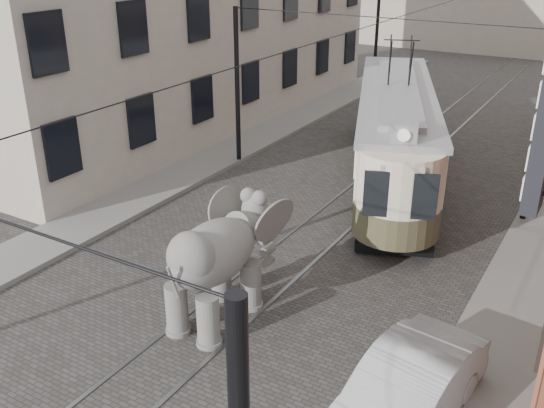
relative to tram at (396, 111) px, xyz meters
The scene contains 9 objects.
ground 8.03m from the tram, 91.44° to the right, with size 120.00×120.00×0.00m, color #413E3C.
tram_rails 8.02m from the tram, 91.44° to the right, with size 1.54×80.00×0.02m, color slate, non-canonical shape.
sidewalk_right 9.89m from the tram, 52.65° to the right, with size 2.00×60.00×0.15m, color slate.
sidewalk_left 10.43m from the tram, 131.32° to the right, with size 2.00×60.00×0.15m, color slate.
stucco_building 11.70m from the tram, 167.95° to the left, with size 7.00×24.00×10.00m, color #A09584.
catenary 2.68m from the tram, 98.53° to the right, with size 11.00×30.20×6.00m, color black, non-canonical shape.
tram is the anchor object (origin of this frame).
elephant 11.00m from the tram, 91.20° to the right, with size 2.47×4.49×2.75m, color #5E5B56, non-canonical shape.
parked_car 13.06m from the tram, 68.35° to the right, with size 1.57×4.46×1.47m, color #A3A4A8.
Camera 1 is at (7.38, -13.14, 8.41)m, focal length 40.43 mm.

